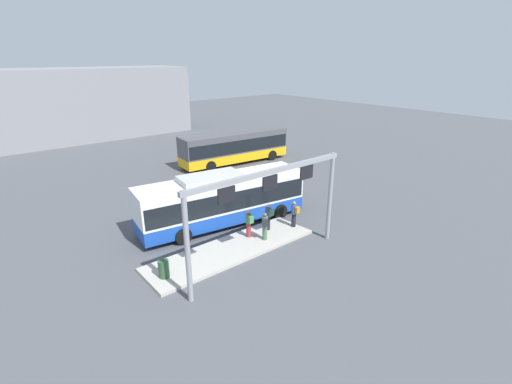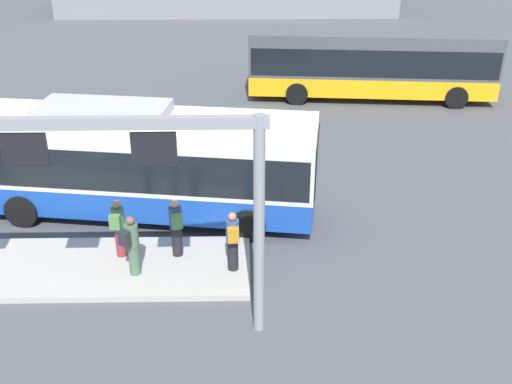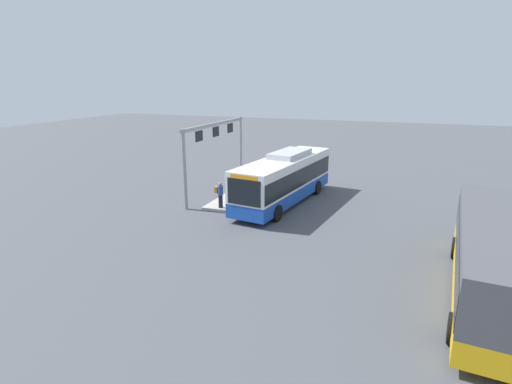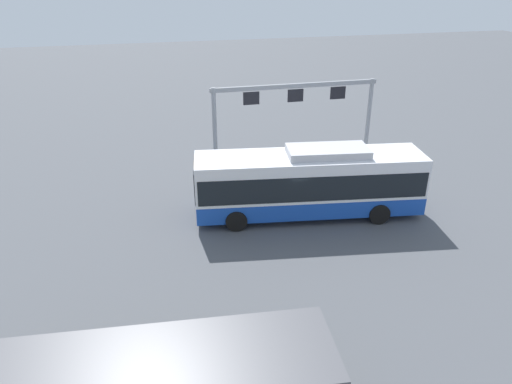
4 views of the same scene
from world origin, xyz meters
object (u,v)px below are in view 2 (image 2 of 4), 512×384
at_px(bus_main, 134,159).
at_px(person_waiting_mid, 119,227).
at_px(person_waiting_near, 176,227).
at_px(person_waiting_far, 132,244).
at_px(bus_background_left, 371,60).
at_px(person_boarding, 233,240).

distance_m(bus_main, person_waiting_mid, 2.80).
height_order(bus_main, person_waiting_mid, bus_main).
relative_size(person_waiting_near, person_waiting_far, 1.00).
bearing_deg(person_waiting_mid, person_waiting_far, -145.01).
relative_size(person_waiting_near, person_waiting_mid, 1.00).
distance_m(bus_background_left, person_boarding, 15.68).
relative_size(person_waiting_mid, person_waiting_far, 1.00).
bearing_deg(person_waiting_near, person_boarding, -129.89).
bearing_deg(bus_main, person_waiting_far, -75.04).
bearing_deg(person_waiting_far, person_waiting_near, -16.62).
xyz_separation_m(bus_background_left, person_waiting_far, (-8.71, -14.55, -0.73)).
bearing_deg(person_boarding, person_waiting_far, 88.87).
relative_size(person_boarding, person_waiting_mid, 1.00).
relative_size(person_boarding, person_waiting_far, 1.00).
relative_size(person_boarding, person_waiting_near, 1.00).
xyz_separation_m(person_boarding, person_waiting_mid, (-3.02, 0.72, 0.00)).
height_order(person_waiting_near, person_waiting_far, same).
relative_size(bus_background_left, person_waiting_mid, 6.77).
xyz_separation_m(bus_main, person_waiting_near, (1.46, -2.69, -0.76)).
bearing_deg(person_waiting_mid, person_waiting_near, -84.01).
distance_m(bus_background_left, person_waiting_mid, 16.49).
height_order(person_boarding, person_waiting_near, same).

